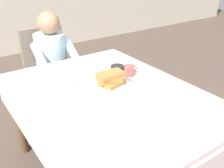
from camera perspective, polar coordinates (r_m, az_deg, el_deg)
The scene contains 12 objects.
dining_table_main at distance 1.82m, azimuth -0.34°, elevation -4.46°, with size 1.12×1.52×0.74m.
chair_diner at distance 2.82m, azimuth -13.68°, elevation 3.58°, with size 0.44×0.45×0.93m.
diner_person at distance 2.63m, azimuth -12.70°, elevation 5.32°, with size 0.40×0.43×1.12m.
plate_breakfast at distance 1.86m, azimuth -0.23°, elevation -0.32°, with size 0.28×0.28×0.02m, color white.
breakfast_stack at distance 1.84m, azimuth -0.33°, elevation 1.21°, with size 0.20×0.19×0.09m.
cup_coffee at distance 2.02m, azimuth 3.79°, elevation 2.96°, with size 0.11×0.08×0.08m.
bowl_butter at distance 2.11m, azimuth 1.17°, elevation 3.42°, with size 0.11×0.11×0.04m, color black.
syrup_pitcher at distance 1.90m, azimuth -8.79°, elevation 0.99°, with size 0.08×0.08×0.07m.
fork_left_of_plate at distance 1.75m, azimuth -4.98°, elevation -2.28°, with size 0.18×0.01×0.01m, color silver.
knife_right_of_plate at distance 1.95m, azimuth 4.72°, elevation 0.74°, with size 0.20×0.01×0.01m, color silver.
spoon_near_edge at distance 1.65m, azimuth 7.50°, elevation -4.48°, with size 0.15×0.01×0.01m, color silver.
napkin_folded at distance 1.66m, azimuth -5.54°, elevation -4.06°, with size 0.17×0.12×0.01m, color white.
Camera 1 is at (-0.88, -1.29, 1.57)m, focal length 42.13 mm.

